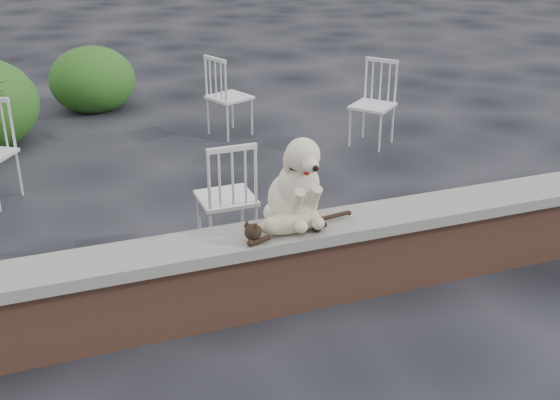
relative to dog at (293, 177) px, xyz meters
name	(u,v)px	position (x,y,z in m)	size (l,w,h in m)	color
ground	(264,308)	(-0.24, -0.09, -0.90)	(60.00, 60.00, 0.00)	black
brick_wall	(264,276)	(-0.24, -0.09, -0.65)	(6.00, 0.30, 0.50)	brown
capstone	(264,238)	(-0.24, -0.09, -0.36)	(6.20, 0.40, 0.08)	slate
dog	(293,177)	(0.00, 0.00, 0.00)	(0.42, 0.56, 0.65)	beige
cat	(290,222)	(-0.08, -0.15, -0.24)	(0.96, 0.23, 0.16)	tan
chair_c	(226,196)	(-0.24, 0.81, -0.43)	(0.56, 0.56, 0.94)	white
chair_d	(373,104)	(1.98, 2.66, -0.43)	(0.56, 0.56, 0.94)	white
chair_e	(229,96)	(0.60, 3.55, -0.43)	(0.56, 0.56, 0.94)	white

